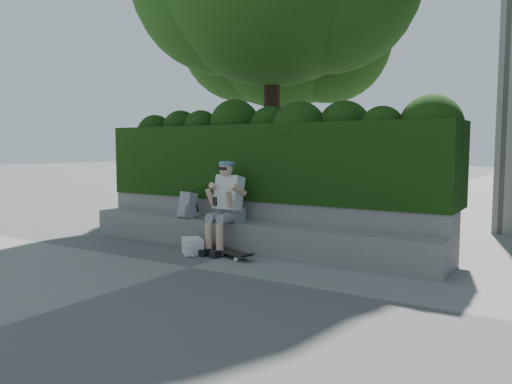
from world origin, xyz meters
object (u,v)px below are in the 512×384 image
Objects in this scene: person at (226,203)px; skateboard at (229,252)px; backpack_plaid at (187,205)px; backpack_ground at (193,246)px.

skateboard is (0.24, -0.26, -0.68)m from person.
backpack_plaid reaches higher than backpack_ground.
person is at bearing 151.46° from skateboard.
person is 3.31× the size of backpack_plaid.
person is 0.76m from skateboard.
backpack_plaid is (-0.85, 0.08, -0.09)m from person.
skateboard is 0.59m from backpack_ground.
backpack_plaid reaches higher than skateboard.
skateboard is at bearing -2.15° from backpack_plaid.
skateboard is at bearing 51.77° from backpack_ground.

